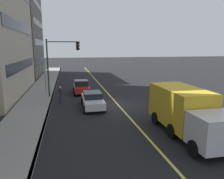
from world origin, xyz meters
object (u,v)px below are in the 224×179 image
(car_white, at_px, (93,100))
(street_sign_post, at_px, (45,80))
(pedestrian_with_backpack, at_px, (61,93))
(traffic_light_mast, at_px, (59,58))
(car_red, at_px, (81,87))
(truck_yellow, at_px, (186,111))

(car_white, bearing_deg, street_sign_post, 36.08)
(pedestrian_with_backpack, xyz_separation_m, traffic_light_mast, (2.80, 0.05, 3.33))
(traffic_light_mast, relative_size, street_sign_post, 2.09)
(car_red, height_order, pedestrian_with_backpack, pedestrian_with_backpack)
(car_white, distance_m, traffic_light_mast, 6.92)
(car_red, xyz_separation_m, pedestrian_with_backpack, (-4.56, 2.37, 0.25))
(truck_yellow, height_order, pedestrian_with_backpack, truck_yellow)
(truck_yellow, height_order, traffic_light_mast, traffic_light_mast)
(car_white, xyz_separation_m, car_red, (6.84, 0.59, 0.03))
(street_sign_post, bearing_deg, pedestrian_with_backpack, -156.93)
(car_white, relative_size, car_red, 1.08)
(car_red, xyz_separation_m, traffic_light_mast, (-1.76, 2.43, 3.58))
(truck_yellow, bearing_deg, car_white, 34.73)
(truck_yellow, xyz_separation_m, pedestrian_with_backpack, (9.75, 8.13, -0.53))
(car_red, xyz_separation_m, truck_yellow, (-14.31, -5.76, 0.79))
(pedestrian_with_backpack, bearing_deg, street_sign_post, 23.07)
(truck_yellow, xyz_separation_m, traffic_light_mast, (12.54, 8.19, 2.79))
(car_red, bearing_deg, street_sign_post, 93.78)
(pedestrian_with_backpack, distance_m, traffic_light_mast, 4.35)
(street_sign_post, bearing_deg, car_white, -143.92)
(car_white, relative_size, street_sign_post, 1.50)
(car_red, relative_size, pedestrian_with_backpack, 2.46)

